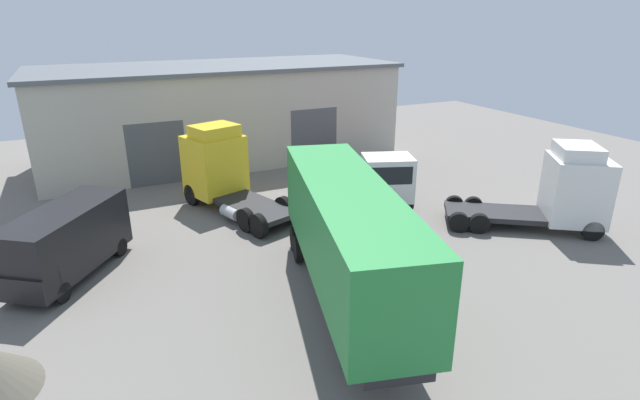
{
  "coord_description": "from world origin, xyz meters",
  "views": [
    {
      "loc": [
        -8.39,
        -14.48,
        9.2
      ],
      "look_at": [
        0.42,
        3.85,
        1.6
      ],
      "focal_mm": 28.0,
      "sensor_mm": 36.0,
      "label": 1
    }
  ],
  "objects": [
    {
      "name": "delivery_van_black",
      "position": [
        -9.66,
        4.4,
        1.42
      ],
      "size": [
        4.73,
        5.45,
        2.61
      ],
      "rotation": [
        0.0,
        0.0,
        -2.2
      ],
      "color": "black",
      "rests_on": "ground_plane"
    },
    {
      "name": "warehouse_building",
      "position": [
        0.0,
        18.25,
        3.08
      ],
      "size": [
        22.73,
        9.01,
        6.15
      ],
      "color": "#B7B2A3",
      "rests_on": "ground_plane"
    },
    {
      "name": "flatbed_truck_white",
      "position": [
        5.27,
        6.46,
        1.26
      ],
      "size": [
        5.02,
        8.3,
        2.65
      ],
      "rotation": [
        0.0,
        0.0,
        -1.93
      ],
      "color": "silver",
      "rests_on": "ground_plane"
    },
    {
      "name": "container_trailer_green",
      "position": [
        -1.31,
        -1.74,
        2.67
      ],
      "size": [
        5.15,
        10.86,
        4.23
      ],
      "rotation": [
        0.0,
        0.0,
        -1.83
      ],
      "color": "#28843D",
      "rests_on": "ground_plane"
    },
    {
      "name": "tractor_unit_yellow",
      "position": [
        -2.51,
        9.18,
        1.93
      ],
      "size": [
        4.47,
        7.15,
        4.1
      ],
      "rotation": [
        0.0,
        0.0,
        1.89
      ],
      "color": "yellow",
      "rests_on": "ground_plane"
    },
    {
      "name": "ground_plane",
      "position": [
        0.0,
        0.0,
        0.0
      ],
      "size": [
        60.0,
        60.0,
        0.0
      ],
      "primitive_type": "plane",
      "color": "slate"
    },
    {
      "name": "tractor_unit_white",
      "position": [
        10.44,
        -0.29,
        1.83
      ],
      "size": [
        6.89,
        5.86,
        3.93
      ],
      "rotation": [
        0.0,
        0.0,
        -0.61
      ],
      "color": "silver",
      "rests_on": "ground_plane"
    },
    {
      "name": "oil_drum",
      "position": [
        3.37,
        2.97,
        0.44
      ],
      "size": [
        0.58,
        0.58,
        0.88
      ],
      "color": "black",
      "rests_on": "ground_plane"
    }
  ]
}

